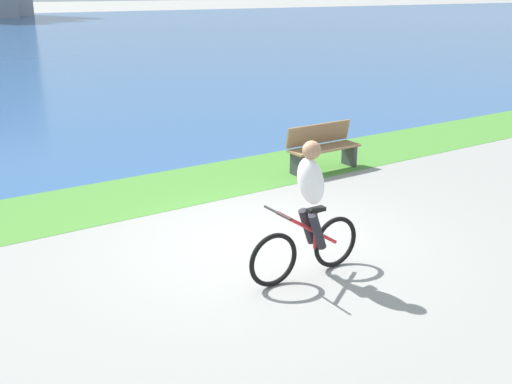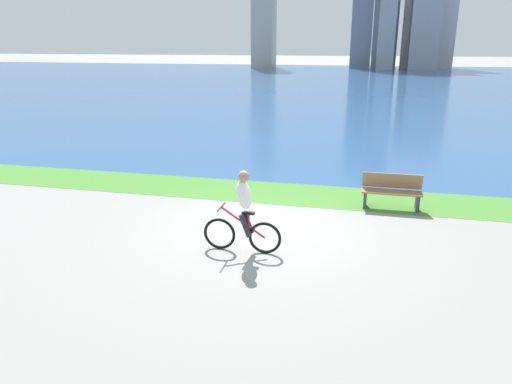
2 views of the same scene
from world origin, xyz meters
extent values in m
plane|color=gray|center=(0.00, 0.00, 0.00)|extent=(300.00, 300.00, 0.00)
cube|color=#478433|center=(0.00, 2.86, 0.00)|extent=(120.00, 2.04, 0.01)
cube|color=#2D568C|center=(0.00, 43.21, 0.00)|extent=(300.00, 78.66, 0.00)
torus|color=black|center=(-0.60, -1.14, 0.34)|extent=(0.68, 0.06, 0.68)
torus|color=black|center=(0.35, -1.14, 0.34)|extent=(0.68, 0.06, 0.68)
cylinder|color=red|center=(-0.10, -1.14, 0.63)|extent=(0.93, 0.04, 0.62)
cylinder|color=red|center=(0.02, -1.14, 0.58)|extent=(0.04, 0.04, 0.49)
cube|color=black|center=(0.02, -1.14, 0.85)|extent=(0.24, 0.10, 0.05)
cylinder|color=black|center=(-0.55, -1.14, 0.93)|extent=(0.03, 0.52, 0.03)
ellipsoid|color=white|center=(-0.08, -1.14, 1.23)|extent=(0.40, 0.36, 0.65)
sphere|color=#A57A59|center=(-0.08, -1.14, 1.61)|extent=(0.22, 0.22, 0.22)
cylinder|color=#26262D|center=(-0.03, -1.24, 0.61)|extent=(0.27, 0.11, 0.49)
cylinder|color=#26262D|center=(-0.03, -1.04, 0.61)|extent=(0.27, 0.11, 0.49)
cube|color=olive|center=(2.95, 2.23, 0.45)|extent=(1.50, 0.45, 0.04)
cube|color=olive|center=(2.95, 2.43, 0.70)|extent=(1.50, 0.11, 0.40)
cube|color=#38383D|center=(3.60, 2.23, 0.23)|extent=(0.08, 0.37, 0.45)
cube|color=#38383D|center=(2.30, 2.23, 0.23)|extent=(0.08, 0.37, 0.45)
cube|color=#ADA899|center=(-15.55, 71.93, 9.56)|extent=(3.59, 3.92, 19.12)
cube|color=slate|center=(0.57, 74.19, 9.56)|extent=(3.33, 3.57, 19.11)
cube|color=#8C939E|center=(4.46, 70.55, 6.13)|extent=(2.58, 3.83, 12.27)
cube|color=#ADA899|center=(9.01, 73.02, 7.13)|extent=(4.01, 2.56, 14.25)
cube|color=#8C939E|center=(10.14, 70.08, 7.23)|extent=(4.31, 2.27, 14.47)
cube|color=#B7B7BC|center=(13.17, 76.25, 7.97)|extent=(4.21, 4.13, 15.95)
camera|label=1|loc=(-4.30, -6.40, 3.40)|focal=41.95mm
camera|label=2|loc=(2.16, -9.68, 4.10)|focal=32.90mm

